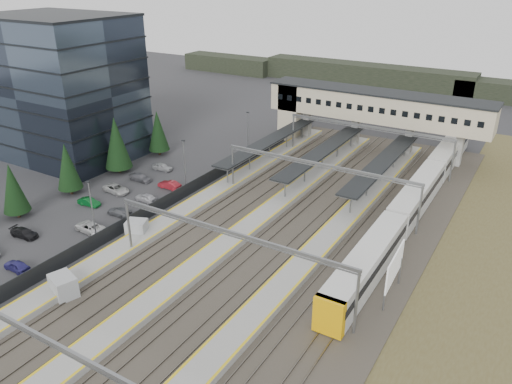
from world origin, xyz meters
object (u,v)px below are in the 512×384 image
Objects in this scene: relay_cabin_far at (137,229)px; relay_cabin_near at (64,286)px; footbridge at (361,107)px; billboard at (395,268)px; train at (417,196)px; office_building at (62,88)px.

relay_cabin_near is at bearing -79.95° from relay_cabin_far.
relay_cabin_near is at bearing -99.11° from footbridge.
relay_cabin_far is 31.90m from billboard.
relay_cabin_far is 38.28m from train.
billboard is at bearing 7.21° from relay_cabin_far.
footbridge is 6.41× the size of billboard.
billboard reaches higher than relay_cabin_far.
office_building is at bearing -145.53° from footbridge.
relay_cabin_far is at bearing -104.39° from footbridge.
relay_cabin_near is at bearing -41.26° from office_building.
relay_cabin_near is 0.06× the size of train.
office_building is at bearing -171.31° from train.
relay_cabin_near is 46.90m from train.
relay_cabin_near is 0.54× the size of billboard.
footbridge is at bearing 128.04° from train.
office_building is 7.97× the size of relay_cabin_far.
train is (60.00, 9.17, -10.06)m from office_building.
office_building is 37.50m from relay_cabin_far.
relay_cabin_near is 13.49m from relay_cabin_far.
footbridge reaches higher than relay_cabin_far.
relay_cabin_far is at bearing -172.79° from billboard.
billboard is (63.28, -12.64, -8.53)m from office_building.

